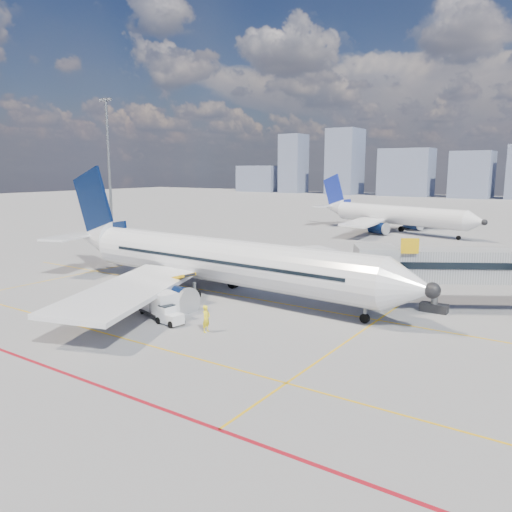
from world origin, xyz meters
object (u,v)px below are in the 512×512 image
Objects in this scene: second_aircraft at (392,215)px; belt_loader at (163,289)px; baggage_tug at (169,315)px; main_aircraft at (208,259)px; cargo_dolly at (159,302)px; ramp_worker at (206,319)px.

second_aircraft is 58.72m from belt_loader.
belt_loader reaches higher than baggage_tug.
main_aircraft is 55.02m from second_aircraft.
cargo_dolly is 5.60m from ramp_worker.
cargo_dolly is (1.81, -8.38, -2.04)m from main_aircraft.
cargo_dolly is at bearing 78.12° from ramp_worker.
baggage_tug is at bearing -31.45° from belt_loader.
ramp_worker is at bearing -18.80° from belt_loader.
ramp_worker is (7.34, -9.20, -2.23)m from main_aircraft.
ramp_worker is at bearing -48.55° from main_aircraft.
cargo_dolly reaches higher than baggage_tug.
belt_loader is (-1.25, -58.65, -2.50)m from second_aircraft.
cargo_dolly is at bearing -37.16° from belt_loader.
baggage_tug is 1.13× the size of ramp_worker.
second_aircraft is 63.49m from cargo_dolly.
main_aircraft is 6.06× the size of belt_loader.
ramp_worker is (5.53, -0.82, -0.19)m from cargo_dolly.
main_aircraft is 1.22× the size of second_aircraft.
main_aircraft reaches higher than baggage_tug.
cargo_dolly is 0.61× the size of belt_loader.
second_aircraft is at bearing 103.48° from baggage_tug.
second_aircraft reaches higher than belt_loader.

